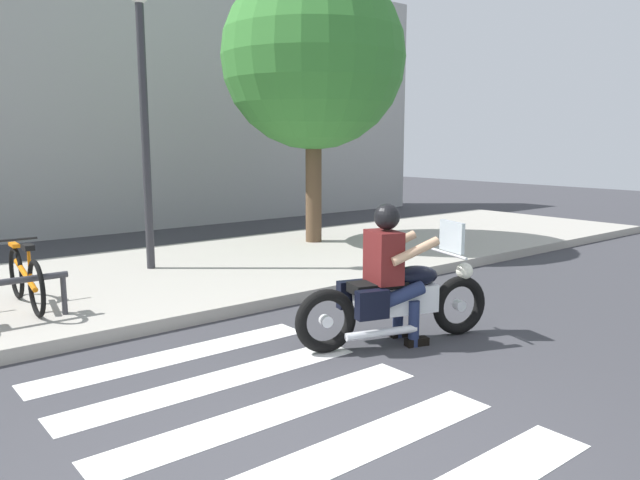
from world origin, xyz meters
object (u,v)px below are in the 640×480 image
object	(u,v)px
bicycle_3	(26,278)
street_lamp	(144,104)
rider	(391,264)
motorcycle	(397,299)
tree_near_rack	(313,58)

from	to	relation	value
bicycle_3	street_lamp	xyz separation A→B (m)	(2.02, 1.20, 2.07)
rider	bicycle_3	size ratio (longest dim) A/B	0.88
motorcycle	street_lamp	distance (m)	4.95
motorcycle	tree_near_rack	size ratio (longest dim) A/B	0.40
rider	street_lamp	world-z (taller)	street_lamp
motorcycle	tree_near_rack	xyz separation A→B (m)	(2.75, 4.82, 3.08)
motorcycle	street_lamp	size ratio (longest dim) A/B	0.50
street_lamp	rider	bearing A→B (deg)	-81.90
rider	bicycle_3	world-z (taller)	rider
motorcycle	tree_near_rack	distance (m)	6.35
bicycle_3	street_lamp	world-z (taller)	street_lamp
motorcycle	rider	bearing A→B (deg)	160.44
rider	street_lamp	size ratio (longest dim) A/B	0.34
rider	bicycle_3	bearing A→B (deg)	129.59
rider	bicycle_3	xyz separation A→B (m)	(-2.65, 3.20, -0.33)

